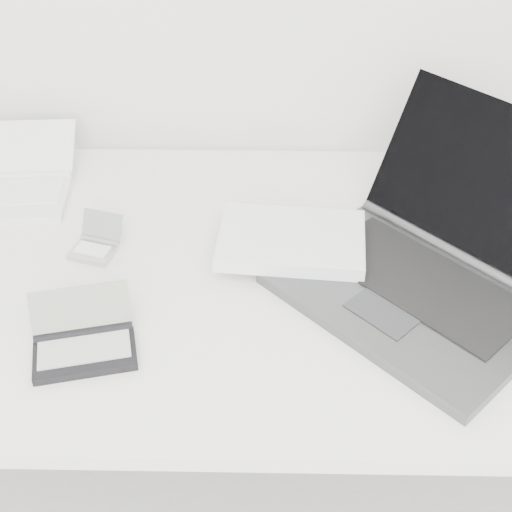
{
  "coord_description": "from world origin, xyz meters",
  "views": [
    {
      "loc": [
        -0.01,
        0.58,
        1.55
      ],
      "look_at": [
        -0.03,
        1.51,
        0.79
      ],
      "focal_mm": 50.0,
      "sensor_mm": 36.0,
      "label": 1
    }
  ],
  "objects_px": {
    "laptop_large": "(400,259)",
    "netbook_open_white": "(16,184)",
    "desk": "(273,287)",
    "palmtop_charcoal": "(84,343)"
  },
  "relations": [
    {
      "from": "laptop_large",
      "to": "netbook_open_white",
      "type": "distance_m",
      "value": 0.78
    },
    {
      "from": "desk",
      "to": "netbook_open_white",
      "type": "xyz_separation_m",
      "value": [
        -0.52,
        0.23,
        0.06
      ]
    },
    {
      "from": "laptop_large",
      "to": "palmtop_charcoal",
      "type": "bearing_deg",
      "value": -115.47
    },
    {
      "from": "netbook_open_white",
      "to": "palmtop_charcoal",
      "type": "height_order",
      "value": "netbook_open_white"
    },
    {
      "from": "desk",
      "to": "laptop_large",
      "type": "relative_size",
      "value": 2.37
    },
    {
      "from": "desk",
      "to": "palmtop_charcoal",
      "type": "bearing_deg",
      "value": -145.38
    },
    {
      "from": "netbook_open_white",
      "to": "palmtop_charcoal",
      "type": "distance_m",
      "value": 0.49
    },
    {
      "from": "desk",
      "to": "netbook_open_white",
      "type": "height_order",
      "value": "netbook_open_white"
    },
    {
      "from": "desk",
      "to": "palmtop_charcoal",
      "type": "distance_m",
      "value": 0.36
    },
    {
      "from": "laptop_large",
      "to": "palmtop_charcoal",
      "type": "height_order",
      "value": "laptop_large"
    }
  ]
}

